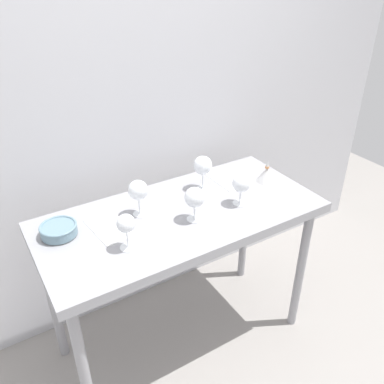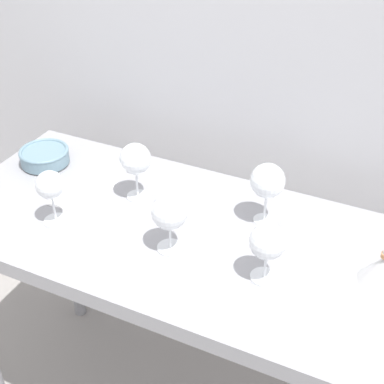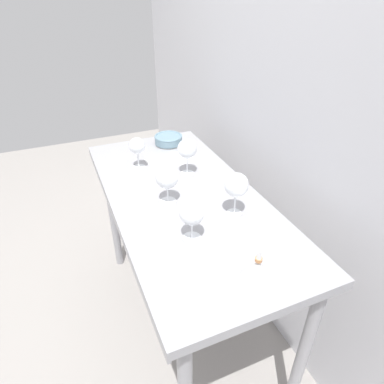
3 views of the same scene
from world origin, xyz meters
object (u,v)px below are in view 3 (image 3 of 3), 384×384
(wine_glass_near_center, at_px, (167,179))
(tasting_bowl, at_px, (168,139))
(decanter_funnel, at_px, (257,270))
(wine_glass_far_right, at_px, (236,186))
(wine_glass_far_left, at_px, (187,150))
(tasting_sheet_upper, at_px, (261,237))
(tasting_sheet_lower, at_px, (171,160))
(wine_glass_near_left, at_px, (137,147))
(wine_glass_near_right, at_px, (192,214))

(wine_glass_near_center, height_order, tasting_bowl, wine_glass_near_center)
(wine_glass_near_center, distance_m, decanter_funnel, 0.56)
(wine_glass_near_center, distance_m, wine_glass_far_right, 0.30)
(wine_glass_far_right, height_order, tasting_bowl, wine_glass_far_right)
(decanter_funnel, bearing_deg, wine_glass_far_right, 162.18)
(wine_glass_far_left, xyz_separation_m, decanter_funnel, (0.75, -0.06, -0.09))
(tasting_sheet_upper, bearing_deg, tasting_sheet_lower, -172.76)
(wine_glass_far_right, relative_size, wine_glass_near_left, 1.13)
(wine_glass_near_right, height_order, wine_glass_near_left, wine_glass_near_left)
(wine_glass_far_right, distance_m, wine_glass_near_left, 0.61)
(wine_glass_near_right, distance_m, tasting_bowl, 0.89)
(tasting_bowl, relative_size, decanter_funnel, 1.29)
(wine_glass_near_right, relative_size, wine_glass_far_left, 0.89)
(tasting_sheet_upper, bearing_deg, wine_glass_far_right, -173.72)
(wine_glass_near_right, distance_m, wine_glass_near_center, 0.27)
(wine_glass_near_right, bearing_deg, decanter_funnel, 23.01)
(wine_glass_near_right, bearing_deg, tasting_sheet_lower, 167.08)
(decanter_funnel, bearing_deg, wine_glass_near_right, -156.99)
(wine_glass_near_center, xyz_separation_m, tasting_sheet_upper, (0.37, 0.25, -0.12))
(wine_glass_far_right, bearing_deg, tasting_sheet_lower, -171.97)
(wine_glass_near_center, relative_size, tasting_sheet_upper, 0.61)
(wine_glass_far_right, height_order, tasting_sheet_lower, wine_glass_far_right)
(tasting_sheet_upper, height_order, tasting_bowl, tasting_bowl)
(wine_glass_near_left, height_order, tasting_bowl, wine_glass_near_left)
(wine_glass_far_right, height_order, wine_glass_far_left, wine_glass_far_right)
(wine_glass_far_left, distance_m, tasting_sheet_upper, 0.59)
(wine_glass_near_right, distance_m, wine_glass_far_left, 0.51)
(wine_glass_near_center, xyz_separation_m, wine_glass_far_left, (-0.20, 0.18, 0.01))
(wine_glass_near_left, distance_m, tasting_bowl, 0.35)
(wine_glass_far_left, xyz_separation_m, tasting_sheet_upper, (0.57, 0.07, -0.13))
(wine_glass_near_right, height_order, wine_glass_near_center, wine_glass_near_center)
(wine_glass_near_center, height_order, tasting_sheet_lower, wine_glass_near_center)
(tasting_bowl, bearing_deg, decanter_funnel, -4.84)
(wine_glass_near_center, xyz_separation_m, tasting_sheet_lower, (-0.37, 0.15, -0.12))
(tasting_sheet_upper, distance_m, tasting_sheet_lower, 0.75)
(wine_glass_near_right, xyz_separation_m, tasting_sheet_upper, (0.10, 0.25, -0.11))
(wine_glass_far_right, bearing_deg, decanter_funnel, -17.82)
(wine_glass_near_center, distance_m, tasting_bowl, 0.63)
(tasting_bowl, bearing_deg, tasting_sheet_upper, 2.27)
(wine_glass_near_center, height_order, wine_glass_far_left, wine_glass_far_left)
(wine_glass_far_right, xyz_separation_m, wine_glass_far_left, (-0.40, -0.05, -0.00))
(wine_glass_far_right, height_order, decanter_funnel, wine_glass_far_right)
(wine_glass_near_right, distance_m, decanter_funnel, 0.30)
(tasting_sheet_lower, bearing_deg, tasting_sheet_upper, 2.10)
(wine_glass_near_right, distance_m, tasting_sheet_lower, 0.67)
(wine_glass_near_left, bearing_deg, tasting_sheet_upper, 21.29)
(wine_glass_near_left, xyz_separation_m, tasting_sheet_upper, (0.73, 0.28, -0.12))
(wine_glass_far_right, relative_size, tasting_bowl, 1.15)
(wine_glass_near_right, xyz_separation_m, wine_glass_far_left, (-0.47, 0.18, 0.02))
(tasting_sheet_upper, xyz_separation_m, decanter_funnel, (0.17, -0.13, 0.04))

